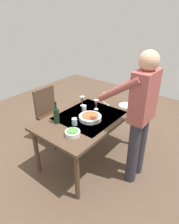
{
  "coord_description": "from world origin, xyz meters",
  "views": [
    {
      "loc": [
        1.89,
        1.51,
        2.07
      ],
      "look_at": [
        0.0,
        0.0,
        0.78
      ],
      "focal_mm": 31.96,
      "sensor_mm": 36.0,
      "label": 1
    }
  ],
  "objects_px": {
    "dinner_plate_near": "(126,105)",
    "water_cup_near_right": "(105,95)",
    "water_cup_far_left": "(74,122)",
    "water_cup_near_left": "(84,109)",
    "side_bowl_salad": "(73,133)",
    "chair_near": "(50,112)",
    "wine_glass_left": "(82,99)",
    "person_server": "(140,113)",
    "wine_bottle": "(56,115)",
    "serving_bowl_pasta": "(90,117)",
    "wine_glass_right": "(96,103)",
    "dining_table": "(90,120)"
  },
  "relations": [
    {
      "from": "dinner_plate_near",
      "to": "water_cup_near_right",
      "type": "bearing_deg",
      "value": -96.41
    },
    {
      "from": "water_cup_near_right",
      "to": "water_cup_far_left",
      "type": "height_order",
      "value": "same"
    },
    {
      "from": "water_cup_near_left",
      "to": "water_cup_near_right",
      "type": "bearing_deg",
      "value": -176.17
    },
    {
      "from": "side_bowl_salad",
      "to": "dinner_plate_near",
      "type": "height_order",
      "value": "side_bowl_salad"
    },
    {
      "from": "chair_near",
      "to": "wine_glass_left",
      "type": "relative_size",
      "value": 6.03
    },
    {
      "from": "person_server",
      "to": "dinner_plate_near",
      "type": "bearing_deg",
      "value": -138.46
    },
    {
      "from": "wine_bottle",
      "to": "water_cup_far_left",
      "type": "bearing_deg",
      "value": 116.17
    },
    {
      "from": "serving_bowl_pasta",
      "to": "person_server",
      "type": "bearing_deg",
      "value": 105.2
    },
    {
      "from": "chair_near",
      "to": "wine_bottle",
      "type": "xyz_separation_m",
      "value": [
        0.38,
        0.61,
        0.31
      ]
    },
    {
      "from": "wine_glass_left",
      "to": "water_cup_far_left",
      "type": "relative_size",
      "value": 1.68
    },
    {
      "from": "water_cup_near_left",
      "to": "serving_bowl_pasta",
      "type": "xyz_separation_m",
      "value": [
        0.12,
        0.21,
        -0.02
      ]
    },
    {
      "from": "chair_near",
      "to": "water_cup_near_left",
      "type": "distance_m",
      "value": 0.74
    },
    {
      "from": "dinner_plate_near",
      "to": "wine_bottle",
      "type": "bearing_deg",
      "value": -24.86
    },
    {
      "from": "wine_glass_left",
      "to": "side_bowl_salad",
      "type": "bearing_deg",
      "value": 32.06
    },
    {
      "from": "wine_glass_left",
      "to": "person_server",
      "type": "bearing_deg",
      "value": 85.0
    },
    {
      "from": "water_cup_near_left",
      "to": "water_cup_near_right",
      "type": "distance_m",
      "value": 0.59
    },
    {
      "from": "person_server",
      "to": "wine_bottle",
      "type": "bearing_deg",
      "value": -60.98
    },
    {
      "from": "wine_glass_right",
      "to": "serving_bowl_pasta",
      "type": "xyz_separation_m",
      "value": [
        0.28,
        0.11,
        -0.07
      ]
    },
    {
      "from": "water_cup_far_left",
      "to": "serving_bowl_pasta",
      "type": "xyz_separation_m",
      "value": [
        -0.23,
        0.07,
        -0.01
      ]
    },
    {
      "from": "wine_bottle",
      "to": "water_cup_near_right",
      "type": "relative_size",
      "value": 3.31
    },
    {
      "from": "wine_glass_right",
      "to": "water_cup_near_left",
      "type": "xyz_separation_m",
      "value": [
        0.16,
        -0.09,
        -0.06
      ]
    },
    {
      "from": "wine_bottle",
      "to": "dinner_plate_near",
      "type": "distance_m",
      "value": 1.1
    },
    {
      "from": "dining_table",
      "to": "water_cup_near_right",
      "type": "height_order",
      "value": "water_cup_near_right"
    },
    {
      "from": "wine_glass_left",
      "to": "water_cup_near_right",
      "type": "distance_m",
      "value": 0.47
    },
    {
      "from": "dining_table",
      "to": "serving_bowl_pasta",
      "type": "xyz_separation_m",
      "value": [
        0.09,
        0.08,
        0.11
      ]
    },
    {
      "from": "chair_near",
      "to": "wine_glass_right",
      "type": "xyz_separation_m",
      "value": [
        -0.23,
        0.78,
        0.31
      ]
    },
    {
      "from": "chair_near",
      "to": "water_cup_near_right",
      "type": "xyz_separation_m",
      "value": [
        -0.66,
        0.65,
        0.25
      ]
    },
    {
      "from": "wine_bottle",
      "to": "water_cup_near_left",
      "type": "bearing_deg",
      "value": 170.16
    },
    {
      "from": "side_bowl_salad",
      "to": "dinner_plate_near",
      "type": "xyz_separation_m",
      "value": [
        -1.08,
        0.11,
        -0.03
      ]
    },
    {
      "from": "person_server",
      "to": "water_cup_near_left",
      "type": "xyz_separation_m",
      "value": [
        0.04,
        -0.82,
        -0.18
      ]
    },
    {
      "from": "dinner_plate_near",
      "to": "side_bowl_salad",
      "type": "bearing_deg",
      "value": -5.74
    },
    {
      "from": "water_cup_near_right",
      "to": "dinner_plate_near",
      "type": "distance_m",
      "value": 0.43
    },
    {
      "from": "water_cup_far_left",
      "to": "side_bowl_salad",
      "type": "relative_size",
      "value": 0.5
    },
    {
      "from": "wine_glass_left",
      "to": "serving_bowl_pasta",
      "type": "distance_m",
      "value": 0.44
    },
    {
      "from": "person_server",
      "to": "wine_glass_left",
      "type": "bearing_deg",
      "value": -95.0
    },
    {
      "from": "dinner_plate_near",
      "to": "person_server",
      "type": "bearing_deg",
      "value": 41.54
    },
    {
      "from": "dining_table",
      "to": "water_cup_far_left",
      "type": "distance_m",
      "value": 0.34
    },
    {
      "from": "wine_bottle",
      "to": "water_cup_near_right",
      "type": "distance_m",
      "value": 1.05
    },
    {
      "from": "water_cup_far_left",
      "to": "dinner_plate_near",
      "type": "height_order",
      "value": "water_cup_far_left"
    },
    {
      "from": "wine_glass_left",
      "to": "water_cup_far_left",
      "type": "distance_m",
      "value": 0.56
    },
    {
      "from": "water_cup_far_left",
      "to": "serving_bowl_pasta",
      "type": "distance_m",
      "value": 0.24
    },
    {
      "from": "dining_table",
      "to": "wine_glass_right",
      "type": "xyz_separation_m",
      "value": [
        -0.2,
        -0.03,
        0.18
      ]
    },
    {
      "from": "dining_table",
      "to": "chair_near",
      "type": "xyz_separation_m",
      "value": [
        0.03,
        -0.82,
        -0.13
      ]
    },
    {
      "from": "wine_bottle",
      "to": "water_cup_near_right",
      "type": "xyz_separation_m",
      "value": [
        -1.04,
        0.04,
        -0.07
      ]
    },
    {
      "from": "person_server",
      "to": "serving_bowl_pasta",
      "type": "bearing_deg",
      "value": -74.8
    },
    {
      "from": "chair_near",
      "to": "water_cup_near_right",
      "type": "distance_m",
      "value": 0.96
    },
    {
      "from": "water_cup_near_left",
      "to": "side_bowl_salad",
      "type": "relative_size",
      "value": 0.55
    },
    {
      "from": "chair_near",
      "to": "dinner_plate_near",
      "type": "xyz_separation_m",
      "value": [
        -0.61,
        1.07,
        0.21
      ]
    },
    {
      "from": "dining_table",
      "to": "person_server",
      "type": "distance_m",
      "value": 0.76
    },
    {
      "from": "wine_bottle",
      "to": "dinner_plate_near",
      "type": "bearing_deg",
      "value": 155.14
    }
  ]
}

